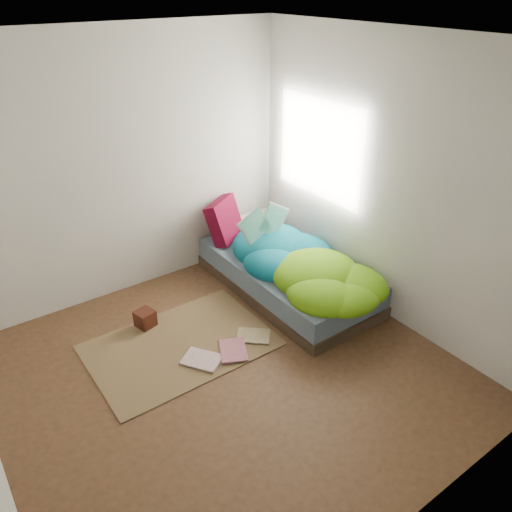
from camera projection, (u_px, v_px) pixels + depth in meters
The scene contains 12 objects.
ground at pixel (227, 373), 4.21m from camera, with size 3.50×3.50×0.00m, color #442D1A.
room_walls at pixel (222, 193), 3.43m from camera, with size 3.54×3.54×2.62m.
bed at pixel (287, 276), 5.26m from camera, with size 1.00×2.00×0.34m.
duvet at pixel (302, 256), 4.94m from camera, with size 0.96×1.84×0.34m, color #086783, non-canonical shape.
rug at pixel (181, 345), 4.52m from camera, with size 1.60×1.10×0.01m, color brown.
pillow_floral at pixel (257, 224), 5.83m from camera, with size 0.53×0.33×0.12m, color silver.
pillow_magenta at pixel (225, 220), 5.51m from camera, with size 0.47×0.14×0.47m, color #52051D.
open_book at pixel (265, 214), 5.03m from camera, with size 0.50×0.11×0.31m, color #2C8636, non-canonical shape.
wooden_box at pixel (145, 318), 4.73m from camera, with size 0.16×0.16×0.16m, color #34140B.
floor_book_a at pixel (196, 369), 4.23m from camera, with size 0.24×0.32×0.02m, color beige.
floor_book_b at pixel (220, 352), 4.41m from camera, with size 0.24×0.32×0.03m, color #B26771.
floor_book_c at pixel (252, 344), 4.51m from camera, with size 0.22×0.30×0.02m, color tan.
Camera 1 is at (-1.67, -2.72, 2.93)m, focal length 35.00 mm.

